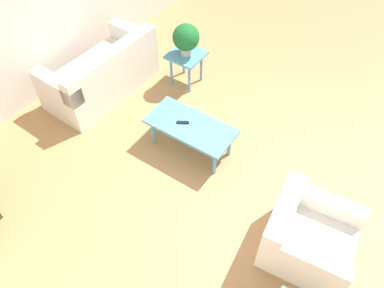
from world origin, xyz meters
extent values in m
plane|color=#A87A4C|center=(0.00, 0.00, 0.00)|extent=(14.00, 14.00, 0.00)
cube|color=silver|center=(3.06, 0.00, 1.35)|extent=(0.12, 7.20, 2.70)
cube|color=silver|center=(2.31, -0.31, 0.23)|extent=(0.90, 1.78, 0.45)
cube|color=silver|center=(1.99, -0.30, 0.64)|extent=(0.27, 1.75, 0.39)
cube|color=silver|center=(2.28, -1.08, 0.58)|extent=(0.85, 0.23, 0.25)
cube|color=silver|center=(2.34, 0.47, 0.58)|extent=(0.85, 0.23, 0.25)
cube|color=silver|center=(-1.39, 0.47, 0.19)|extent=(0.96, 0.95, 0.38)
cube|color=silver|center=(-1.06, 0.51, 0.54)|extent=(0.29, 0.88, 0.31)
cube|color=silver|center=(-1.43, 0.82, 0.48)|extent=(0.88, 0.25, 0.20)
cube|color=silver|center=(-1.36, 0.12, 0.48)|extent=(0.88, 0.25, 0.20)
cube|color=teal|center=(0.49, -0.06, 0.43)|extent=(1.16, 0.56, 0.04)
cylinder|color=teal|center=(0.00, -0.24, 0.20)|extent=(0.05, 0.05, 0.41)
cylinder|color=teal|center=(0.97, -0.24, 0.20)|extent=(0.05, 0.05, 0.41)
cylinder|color=teal|center=(0.00, 0.12, 0.20)|extent=(0.05, 0.05, 0.41)
cylinder|color=teal|center=(0.97, 0.12, 0.20)|extent=(0.05, 0.05, 0.41)
cube|color=teal|center=(1.33, -1.19, 0.52)|extent=(0.51, 0.51, 0.04)
cylinder|color=teal|center=(1.16, -1.36, 0.25)|extent=(0.04, 0.04, 0.50)
cylinder|color=teal|center=(1.50, -1.36, 0.25)|extent=(0.04, 0.04, 0.50)
cylinder|color=teal|center=(1.16, -1.02, 0.25)|extent=(0.04, 0.04, 0.50)
cylinder|color=teal|center=(1.50, -1.02, 0.25)|extent=(0.04, 0.04, 0.50)
cylinder|color=#B2ADA3|center=(1.33, -1.19, 0.59)|extent=(0.16, 0.16, 0.12)
sphere|color=#195B28|center=(1.33, -1.19, 0.82)|extent=(0.40, 0.40, 0.40)
cube|color=black|center=(0.59, -0.03, 0.46)|extent=(0.16, 0.12, 0.02)
camera|label=1|loc=(-1.38, 2.69, 3.91)|focal=35.00mm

